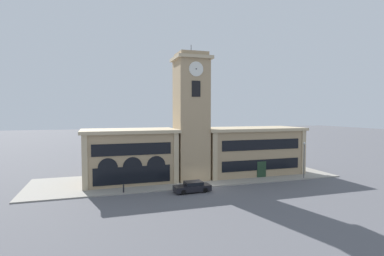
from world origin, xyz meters
The scene contains 8 objects.
ground_plane centered at (0.00, 0.00, 0.00)m, with size 300.00×300.00×0.00m, color #56565B.
sidewalk_kerb centered at (0.00, 6.04, 0.07)m, with size 44.88×12.09×0.15m.
clock_tower centered at (0.00, 5.23, 9.32)m, with size 5.16×5.16×19.75m.
town_hall_left_wing centered at (-8.82, 6.51, 3.81)m, with size 13.28×7.78×7.57m.
town_hall_right_wing centered at (10.48, 6.52, 3.79)m, with size 16.61×7.78×7.51m.
parked_car_near centered at (-1.94, -1.42, 0.71)m, with size 4.65×2.01×1.35m.
street_lamp centered at (16.25, 0.55, 3.71)m, with size 0.36×0.36×5.38m.
bollard centered at (-10.23, 0.52, 0.67)m, with size 0.18×0.18×1.06m.
Camera 1 is at (-13.37, -36.57, 9.98)m, focal length 28.00 mm.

